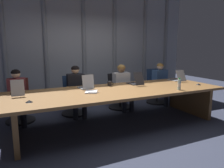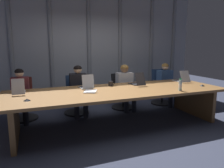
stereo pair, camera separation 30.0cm
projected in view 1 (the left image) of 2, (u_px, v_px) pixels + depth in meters
ground_plane at (118, 125)px, 4.33m from camera, size 13.73×13.73×0.00m
conference_table at (118, 96)px, 4.22m from camera, size 4.32×1.46×0.74m
curtain_backdrop at (83, 47)px, 6.03m from camera, size 6.87×0.17×3.16m
laptop_left_end at (18, 92)px, 3.74m from camera, size 0.21×0.42×0.28m
laptop_left_mid at (86, 86)px, 4.27m from camera, size 0.26×0.38×0.30m
laptop_center at (135, 82)px, 4.75m from camera, size 0.23×0.44×0.29m
laptop_right_mid at (177, 79)px, 5.27m from camera, size 0.26×0.46×0.28m
office_chair_left_end at (20, 106)px, 4.50m from camera, size 0.60×0.60×0.91m
office_chair_left_mid at (74, 100)px, 5.00m from camera, size 0.60×0.60×0.90m
office_chair_center at (119, 95)px, 5.51m from camera, size 0.60×0.60×0.89m
office_chair_right_mid at (156, 90)px, 6.01m from camera, size 0.60×0.60×0.95m
person_left_end at (17, 94)px, 4.29m from camera, size 0.38×0.56×1.13m
person_left_mid at (77, 88)px, 4.82m from camera, size 0.42×0.56×1.15m
person_center at (123, 84)px, 5.33m from camera, size 0.42×0.55×1.14m
person_right_mid at (162, 81)px, 5.84m from camera, size 0.45×0.57×1.13m
water_bottle_primary at (179, 84)px, 4.17m from camera, size 0.06×0.06×0.24m
coffee_mug_near at (110, 83)px, 4.59m from camera, size 0.14×0.09×0.10m
conference_mic_left_side at (29, 101)px, 3.24m from camera, size 0.11×0.11×0.03m
conference_mic_middle at (199, 84)px, 4.71m from camera, size 0.11×0.11×0.03m
spiral_notepad at (91, 92)px, 3.97m from camera, size 0.32×0.37×0.03m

